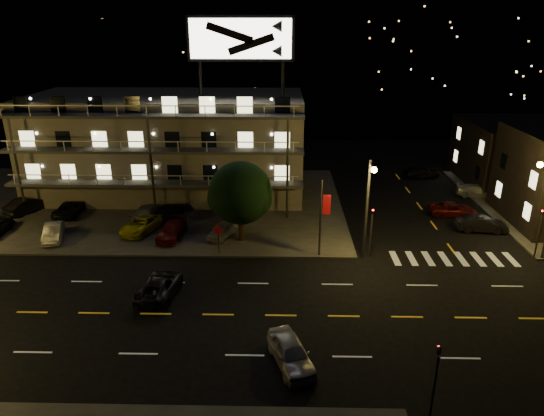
{
  "coord_description": "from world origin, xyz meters",
  "views": [
    {
      "loc": [
        2.02,
        -26.31,
        17.41
      ],
      "look_at": [
        1.27,
        8.0,
        4.26
      ],
      "focal_mm": 32.0,
      "sensor_mm": 36.0,
      "label": 1
    }
  ],
  "objects_px": {
    "tree": "(240,195)",
    "lot_car_4": "(222,230)",
    "lot_car_2": "(142,225)",
    "side_car_0": "(482,224)",
    "road_car_east": "(291,353)",
    "road_car_west": "(160,286)",
    "lot_car_7": "(148,212)"
  },
  "relations": [
    {
      "from": "tree",
      "to": "lot_car_7",
      "type": "relative_size",
      "value": 1.35
    },
    {
      "from": "tree",
      "to": "lot_car_7",
      "type": "distance_m",
      "value": 10.51
    },
    {
      "from": "lot_car_4",
      "to": "road_car_west",
      "type": "height_order",
      "value": "lot_car_4"
    },
    {
      "from": "lot_car_2",
      "to": "road_car_west",
      "type": "height_order",
      "value": "lot_car_2"
    },
    {
      "from": "lot_car_7",
      "to": "side_car_0",
      "type": "relative_size",
      "value": 1.17
    },
    {
      "from": "tree",
      "to": "lot_car_7",
      "type": "height_order",
      "value": "tree"
    },
    {
      "from": "lot_car_4",
      "to": "road_car_west",
      "type": "relative_size",
      "value": 0.75
    },
    {
      "from": "side_car_0",
      "to": "lot_car_7",
      "type": "bearing_deg",
      "value": 92.74
    },
    {
      "from": "lot_car_7",
      "to": "side_car_0",
      "type": "xyz_separation_m",
      "value": [
        30.24,
        -1.68,
        -0.17
      ]
    },
    {
      "from": "lot_car_2",
      "to": "side_car_0",
      "type": "height_order",
      "value": "lot_car_2"
    },
    {
      "from": "road_car_east",
      "to": "side_car_0",
      "type": "bearing_deg",
      "value": 28.16
    },
    {
      "from": "tree",
      "to": "lot_car_4",
      "type": "bearing_deg",
      "value": 160.78
    },
    {
      "from": "road_car_east",
      "to": "road_car_west",
      "type": "relative_size",
      "value": 0.89
    },
    {
      "from": "road_car_east",
      "to": "road_car_west",
      "type": "distance_m",
      "value": 11.25
    },
    {
      "from": "lot_car_2",
      "to": "lot_car_4",
      "type": "xyz_separation_m",
      "value": [
        7.17,
        -0.97,
        -0.04
      ]
    },
    {
      "from": "lot_car_4",
      "to": "lot_car_7",
      "type": "bearing_deg",
      "value": 175.9
    },
    {
      "from": "tree",
      "to": "road_car_east",
      "type": "height_order",
      "value": "tree"
    },
    {
      "from": "lot_car_2",
      "to": "lot_car_7",
      "type": "bearing_deg",
      "value": 113.77
    },
    {
      "from": "road_car_east",
      "to": "road_car_west",
      "type": "bearing_deg",
      "value": 122.89
    },
    {
      "from": "tree",
      "to": "lot_car_4",
      "type": "height_order",
      "value": "tree"
    },
    {
      "from": "lot_car_2",
      "to": "road_car_east",
      "type": "distance_m",
      "value": 21.57
    },
    {
      "from": "tree",
      "to": "road_car_west",
      "type": "xyz_separation_m",
      "value": [
        -4.8,
        -8.78,
        -3.55
      ]
    },
    {
      "from": "lot_car_4",
      "to": "side_car_0",
      "type": "distance_m",
      "value": 22.98
    },
    {
      "from": "side_car_0",
      "to": "road_car_east",
      "type": "bearing_deg",
      "value": 142.74
    },
    {
      "from": "tree",
      "to": "lot_car_7",
      "type": "xyz_separation_m",
      "value": [
        -9.01,
        4.25,
        -3.34
      ]
    },
    {
      "from": "lot_car_2",
      "to": "lot_car_4",
      "type": "height_order",
      "value": "lot_car_2"
    },
    {
      "from": "side_car_0",
      "to": "road_car_west",
      "type": "bearing_deg",
      "value": 119.48
    },
    {
      "from": "tree",
      "to": "lot_car_2",
      "type": "distance_m",
      "value": 9.6
    },
    {
      "from": "lot_car_2",
      "to": "lot_car_7",
      "type": "relative_size",
      "value": 0.93
    },
    {
      "from": "tree",
      "to": "side_car_0",
      "type": "relative_size",
      "value": 1.58
    },
    {
      "from": "tree",
      "to": "side_car_0",
      "type": "xyz_separation_m",
      "value": [
        21.22,
        2.57,
        -3.51
      ]
    },
    {
      "from": "road_car_west",
      "to": "lot_car_2",
      "type": "bearing_deg",
      "value": -62.3
    }
  ]
}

